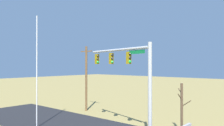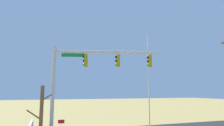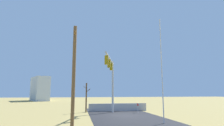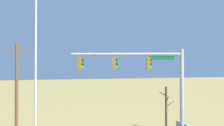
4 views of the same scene
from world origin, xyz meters
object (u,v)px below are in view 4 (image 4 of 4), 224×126
(signal_mast, at_px, (148,77))
(bare_tree, at_px, (166,109))
(utility_pole, at_px, (17,89))
(flagpole, at_px, (36,87))

(signal_mast, relative_size, bare_tree, 1.95)
(utility_pole, distance_m, bare_tree, 12.90)
(flagpole, relative_size, utility_pole, 1.27)
(flagpole, bearing_deg, signal_mast, 25.50)
(signal_mast, relative_size, flagpole, 0.80)
(flagpole, distance_m, utility_pole, 8.34)
(utility_pole, bearing_deg, flagpole, -74.10)
(utility_pole, height_order, bare_tree, utility_pole)
(flagpole, bearing_deg, utility_pole, 105.90)
(flagpole, height_order, bare_tree, flagpole)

